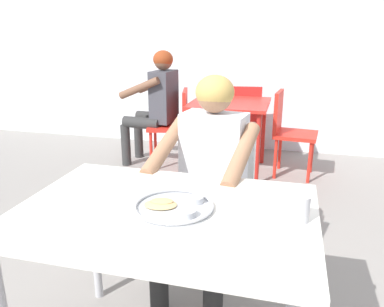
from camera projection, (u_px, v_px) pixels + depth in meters
back_wall at (259, 5)px, 4.36m from camera, size 12.00×0.12×3.40m
table_foreground at (165, 227)px, 1.49m from camera, size 1.15×0.79×0.76m
thali_tray at (175, 206)px, 1.47m from camera, size 0.31×0.31×0.03m
drinking_cup at (300, 208)px, 1.36m from camera, size 0.07×0.07×0.10m
chair_foreground at (219, 191)px, 2.31m from camera, size 0.44×0.47×0.86m
diner_foreground at (208, 168)px, 2.04m from camera, size 0.55×0.59×1.20m
table_background_red at (230, 111)px, 3.87m from camera, size 0.77×0.79×0.73m
chair_red_left at (175, 121)px, 4.05m from camera, size 0.49×0.51×0.83m
chair_red_right at (288, 128)px, 3.80m from camera, size 0.45×0.43×0.85m
chair_red_far at (243, 114)px, 4.46m from camera, size 0.46×0.43×0.82m
patron_background at (156, 98)px, 4.04m from camera, size 0.58×0.52×1.23m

